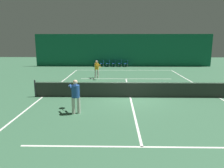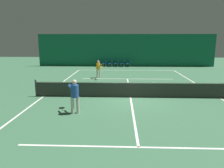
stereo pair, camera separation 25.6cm
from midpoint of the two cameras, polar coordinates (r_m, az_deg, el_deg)
ground_plane at (r=13.68m, az=5.38°, el=-3.47°), size 60.00×60.00×0.00m
backdrop_curtain at (r=28.90m, az=3.84°, el=8.76°), size 23.00×0.12×4.18m
court_line_baseline_far at (r=25.35m, az=3.99°, el=3.60°), size 11.00×0.10×0.00m
court_line_service_far at (r=19.92m, az=4.43°, el=1.36°), size 8.25×0.10×0.00m
court_line_service_near at (r=7.70m, az=7.93°, el=-16.03°), size 8.25×0.10×0.00m
court_line_sideline_left at (r=14.46m, az=-16.97°, el=-3.10°), size 0.10×23.80×0.00m
court_line_sideline_right at (r=15.02m, az=26.86°, el=-3.33°), size 0.10×23.80×0.00m
court_line_centre at (r=13.68m, az=5.38°, el=-3.47°), size 0.10×12.80×0.00m
tennis_net at (r=13.56m, az=5.42°, el=-1.39°), size 12.00×0.10×1.07m
player_near at (r=10.67m, az=-9.07°, el=-2.53°), size 0.85×1.38×1.67m
player_far at (r=20.23m, az=-3.21°, el=4.24°), size 0.84×1.36×1.62m
courtside_chair_0 at (r=28.60m, az=-3.18°, el=5.51°), size 0.44×0.44×0.84m
courtside_chair_1 at (r=28.53m, az=-1.60°, el=5.51°), size 0.44×0.44×0.84m
courtside_chair_2 at (r=28.49m, az=-0.02°, el=5.51°), size 0.44×0.44×0.84m
courtside_chair_3 at (r=28.47m, az=1.57°, el=5.50°), size 0.44×0.44×0.84m
courtside_chair_4 at (r=28.47m, az=3.15°, el=5.48°), size 0.44×0.44×0.84m
courtside_chair_5 at (r=28.49m, az=4.74°, el=5.47°), size 0.44×0.44×0.84m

